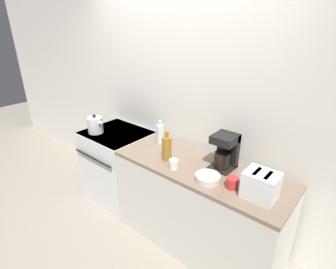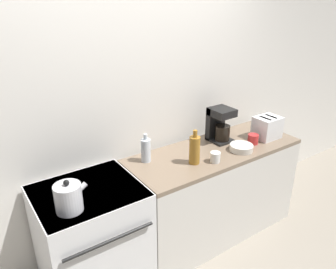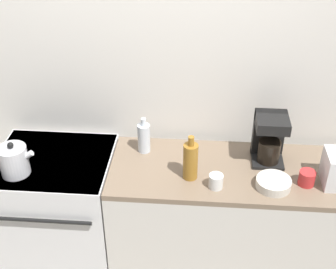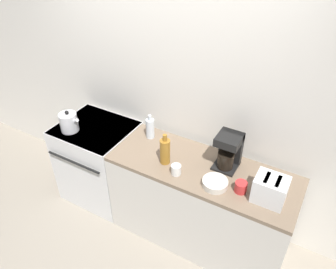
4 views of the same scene
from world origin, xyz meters
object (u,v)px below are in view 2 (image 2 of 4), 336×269
stove (93,239)px  bottle_clear (146,150)px  toaster (267,127)px  cup_red (253,139)px  cup_white (215,157)px  coffee_maker (219,124)px  kettle (69,198)px  bowl (241,148)px  bottle_amber (195,150)px

stove → bottle_clear: 0.81m
toaster → cup_red: size_ratio=2.46×
bottle_clear → cup_white: 0.58m
coffee_maker → cup_white: bearing=-136.2°
kettle → toaster: bearing=1.6°
bottle_clear → bowl: bottle_clear is taller
bottle_clear → bowl: bearing=-21.1°
kettle → bottle_amber: bottle_amber is taller
bottle_clear → toaster: bearing=-11.3°
toaster → bottle_clear: size_ratio=0.98×
bottle_clear → cup_white: bottle_clear is taller
stove → bottle_amber: size_ratio=3.08×
cup_white → cup_red: bearing=7.6°
coffee_maker → bottle_amber: coffee_maker is taller
toaster → kettle: bearing=-178.4°
kettle → bottle_clear: bottle_clear is taller
coffee_maker → bottle_clear: coffee_maker is taller
bowl → cup_white: bearing=-175.2°
bottle_clear → cup_white: bearing=-36.0°
stove → cup_white: bearing=-10.5°
coffee_maker → bottle_clear: bearing=178.3°
coffee_maker → bottle_clear: 0.80m
stove → cup_red: size_ratio=9.25×
cup_red → coffee_maker: bearing=130.7°
kettle → cup_red: (1.76, 0.03, -0.05)m
bottle_amber → cup_white: bottle_amber is taller
bowl → coffee_maker: bearing=92.2°
cup_red → toaster: bearing=6.1°
kettle → coffee_maker: size_ratio=0.70×
stove → bottle_amber: bottle_amber is taller
stove → bowl: (1.38, -0.17, 0.47)m
cup_red → kettle: bearing=-178.9°
bottle_amber → cup_red: bearing=-1.1°
cup_white → cup_red: cup_red is taller
cup_white → bowl: size_ratio=0.42×
toaster → stove: bearing=176.8°
bottle_clear → cup_red: (1.00, -0.27, -0.06)m
coffee_maker → cup_white: (-0.33, -0.31, -0.12)m
toaster → bottle_amber: 0.91m
stove → coffee_maker: coffee_maker is taller
bottle_clear → coffee_maker: bearing=-1.7°
coffee_maker → bottle_amber: size_ratio=1.10×
bottle_clear → cup_white: (0.47, -0.34, -0.06)m
cup_white → cup_red: 0.54m
coffee_maker → cup_red: bearing=-49.3°
bottle_amber → cup_red: (0.69, -0.01, -0.08)m
kettle → bowl: (1.56, -0.01, -0.07)m
stove → bottle_amber: bearing=-7.0°
kettle → coffee_maker: 1.58m
kettle → toaster: (1.97, 0.06, 0.01)m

